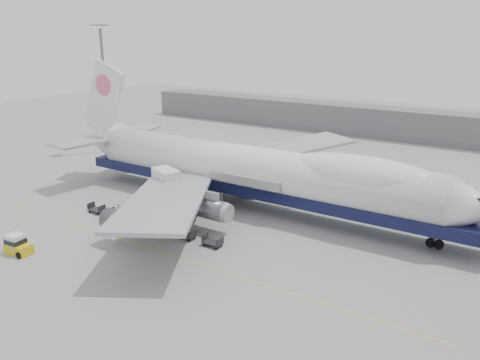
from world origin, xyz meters
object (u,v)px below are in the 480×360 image
Objects in this scene: catering_truck at (167,187)px; baggage_tug at (17,245)px; airliner at (255,170)px; ground_worker at (6,243)px.

baggage_tug is (-5.33, -19.46, -2.43)m from catering_truck.
ground_worker is at bearing -122.07° from airliner.
airliner is at bearing -26.67° from ground_worker.
catering_truck is 1.89× the size of baggage_tug.
ground_worker is at bearing -178.81° from baggage_tug.
ground_worker is at bearing -88.76° from catering_truck.
catering_truck reaches higher than baggage_tug.
airliner reaches higher than catering_truck.
airliner is at bearing 56.08° from baggage_tug.
catering_truck is 21.08m from ground_worker.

